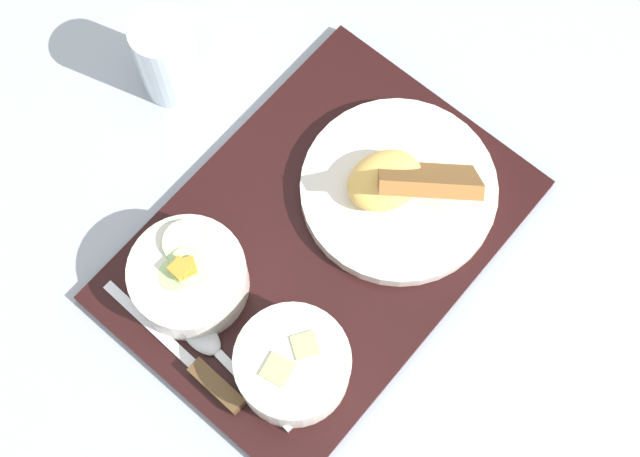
# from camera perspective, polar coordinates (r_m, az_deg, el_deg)

# --- Properties ---
(ground_plane) EXTENTS (4.00, 4.00, 0.00)m
(ground_plane) POSITION_cam_1_polar(r_m,az_deg,el_deg) (0.95, 0.00, -0.88)
(ground_plane) COLOR #99A3AD
(serving_tray) EXTENTS (0.46, 0.34, 0.01)m
(serving_tray) POSITION_cam_1_polar(r_m,az_deg,el_deg) (0.95, 0.00, -0.75)
(serving_tray) COLOR black
(serving_tray) RESTS_ON ground_plane
(bowl_salad) EXTENTS (0.12, 0.12, 0.07)m
(bowl_salad) POSITION_cam_1_polar(r_m,az_deg,el_deg) (0.91, -8.40, -3.03)
(bowl_salad) COLOR silver
(bowl_salad) RESTS_ON serving_tray
(bowl_soup) EXTENTS (0.11, 0.11, 0.06)m
(bowl_soup) POSITION_cam_1_polar(r_m,az_deg,el_deg) (0.87, -1.76, -8.70)
(bowl_soup) COLOR silver
(bowl_soup) RESTS_ON serving_tray
(plate_main) EXTENTS (0.21, 0.21, 0.09)m
(plate_main) POSITION_cam_1_polar(r_m,az_deg,el_deg) (0.95, 5.16, 2.68)
(plate_main) COLOR silver
(plate_main) RESTS_ON serving_tray
(knife) EXTENTS (0.03, 0.19, 0.02)m
(knife) POSITION_cam_1_polar(r_m,az_deg,el_deg) (0.90, -7.36, -9.30)
(knife) COLOR silver
(knife) RESTS_ON serving_tray
(spoon) EXTENTS (0.03, 0.16, 0.01)m
(spoon) POSITION_cam_1_polar(r_m,az_deg,el_deg) (0.91, -6.52, -7.96)
(spoon) COLOR silver
(spoon) RESTS_ON serving_tray
(glass_water) EXTENTS (0.07, 0.07, 0.11)m
(glass_water) POSITION_cam_1_polar(r_m,az_deg,el_deg) (1.00, -9.70, 10.53)
(glass_water) COLOR silver
(glass_water) RESTS_ON ground_plane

